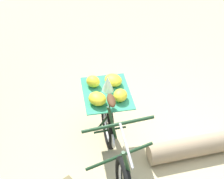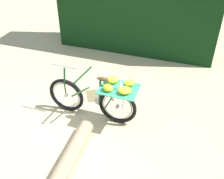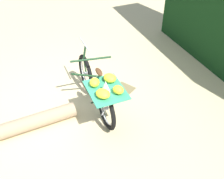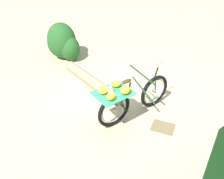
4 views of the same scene
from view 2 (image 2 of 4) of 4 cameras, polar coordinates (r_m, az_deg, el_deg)
name	(u,v)px [view 2 (image 2 of 4)]	position (r m, az deg, el deg)	size (l,w,h in m)	color
ground_plane	(79,125)	(5.18, -6.90, -7.40)	(60.00, 60.00, 0.00)	#C6B284
bicycle	(98,97)	(5.01, -3.07, -1.56)	(1.18, 1.67, 1.03)	black
fallen_log	(64,168)	(4.37, -10.08, -16.01)	(0.25, 0.25, 1.97)	#9E8466
leaf_litter_patch	(95,95)	(5.87, -3.60, -1.23)	(0.44, 0.36, 0.01)	olive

